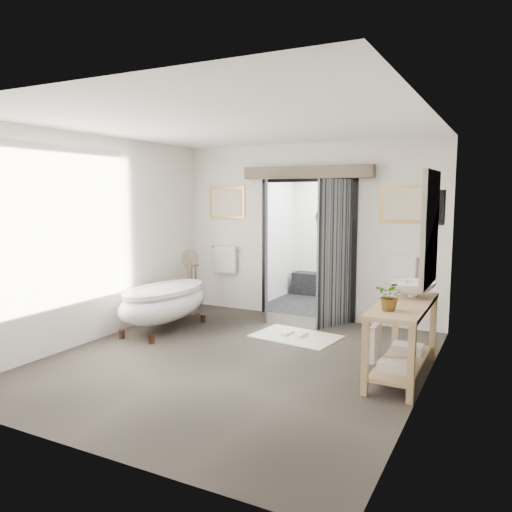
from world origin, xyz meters
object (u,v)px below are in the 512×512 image
Objects in this scene: vanity at (400,333)px; rug at (296,336)px; basin at (413,289)px; clawfoot_tub at (164,302)px.

rug is at bearing 151.10° from vanity.
vanity is at bearing -115.33° from basin.
rug is 2.01m from basin.
vanity is 3.00× the size of basin.
basin reaches higher than vanity.
basin reaches higher than clawfoot_tub.
clawfoot_tub is 3.67m from basin.
clawfoot_tub is 3.47× the size of basin.
basin is at bearing 83.37° from vanity.
basin is (0.05, 0.41, 0.44)m from vanity.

